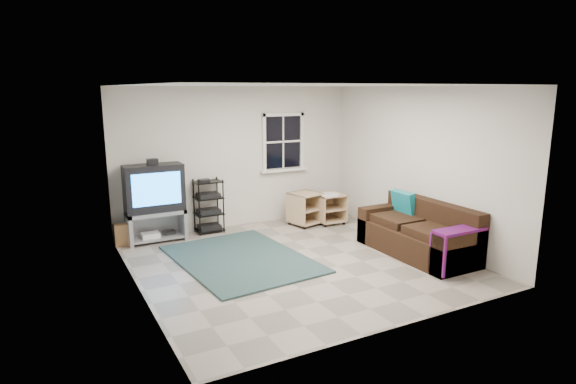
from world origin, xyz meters
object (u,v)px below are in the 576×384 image
side_table_left (304,207)px  sofa (419,234)px  tv_unit (154,196)px  side_table_right (329,206)px  av_rack (209,209)px

side_table_left → sofa: 2.44m
tv_unit → side_table_right: size_ratio=2.35×
side_table_right → sofa: 2.21m
side_table_right → av_rack: bearing=167.6°
av_rack → sofa: bearing=-46.7°
tv_unit → av_rack: tv_unit is taller
tv_unit → sofa: (3.49, -2.62, -0.46)m
side_table_left → sofa: bearing=-71.9°
tv_unit → av_rack: size_ratio=1.45×
side_table_left → side_table_right: bearing=-15.6°
tv_unit → sofa: tv_unit is taller
tv_unit → side_table_right: 3.27m
tv_unit → side_table_left: 2.79m
av_rack → side_table_right: av_rack is taller
side_table_left → sofa: sofa is taller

